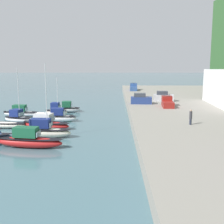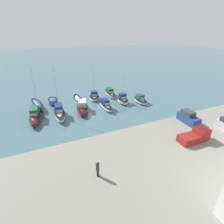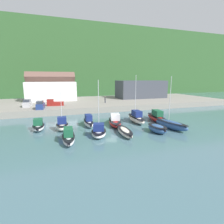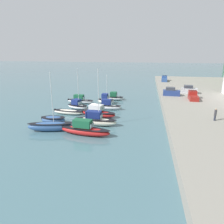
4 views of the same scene
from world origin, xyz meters
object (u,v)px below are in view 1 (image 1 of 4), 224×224
(pickup_truck_0, at_px, (134,87))
(moored_boat_3, at_px, (46,123))
(pickup_truck_1, at_px, (167,102))
(parked_car_1, at_px, (141,99))
(person_on_quay, at_px, (191,117))
(parked_car_0, at_px, (163,97))
(moored_boat_5, at_px, (29,140))
(moored_boat_2, at_px, (59,117))
(moored_boat_6, at_px, (21,112))
(moored_boat_1, at_px, (56,111))
(moored_boat_7, at_px, (18,117))
(moored_boat_8, at_px, (5,125))
(moored_boat_4, at_px, (43,131))

(pickup_truck_0, bearing_deg, moored_boat_3, -108.30)
(moored_boat_3, xyz_separation_m, pickup_truck_1, (-11.78, 20.83, 1.58))
(parked_car_1, height_order, person_on_quay, parked_car_1)
(parked_car_0, relative_size, person_on_quay, 2.04)
(moored_boat_5, distance_m, pickup_truck_0, 52.77)
(moored_boat_2, height_order, moored_boat_6, moored_boat_2)
(pickup_truck_0, bearing_deg, moored_boat_1, -115.34)
(moored_boat_2, bearing_deg, moored_boat_7, -85.53)
(moored_boat_5, relative_size, moored_boat_7, 0.94)
(moored_boat_7, distance_m, moored_boat_8, 4.47)
(moored_boat_3, bearing_deg, pickup_truck_0, 172.55)
(moored_boat_2, xyz_separation_m, moored_boat_3, (5.32, -1.14, 0.02))
(parked_car_1, distance_m, person_on_quay, 20.09)
(moored_boat_1, relative_size, moored_boat_7, 0.79)
(moored_boat_5, distance_m, pickup_truck_1, 30.08)
(moored_boat_2, relative_size, parked_car_0, 1.42)
(moored_boat_4, xyz_separation_m, pickup_truck_1, (-17.01, 20.05, 1.47))
(moored_boat_6, height_order, pickup_truck_0, pickup_truck_0)
(parked_car_0, bearing_deg, pickup_truck_0, -160.78)
(moored_boat_6, xyz_separation_m, parked_car_1, (-5.26, 22.81, 1.78))
(moored_boat_2, height_order, pickup_truck_1, pickup_truck_1)
(moored_boat_7, distance_m, parked_car_1, 24.28)
(parked_car_0, bearing_deg, moored_boat_3, -42.24)
(parked_car_1, bearing_deg, pickup_truck_0, -176.06)
(person_on_quay, bearing_deg, moored_boat_6, -116.62)
(pickup_truck_1, bearing_deg, parked_car_0, 90.23)
(moored_boat_4, height_order, moored_boat_8, moored_boat_4)
(moored_boat_5, bearing_deg, moored_boat_2, -176.13)
(parked_car_0, bearing_deg, moored_boat_6, -66.20)
(moored_boat_5, relative_size, parked_car_0, 2.00)
(moored_boat_6, xyz_separation_m, person_on_quay, (14.11, 28.15, 1.96))
(pickup_truck_0, height_order, pickup_truck_1, same)
(person_on_quay, bearing_deg, parked_car_1, -164.60)
(parked_car_1, bearing_deg, moored_boat_2, -52.50)
(moored_boat_8, distance_m, person_on_quay, 28.37)
(parked_car_0, xyz_separation_m, pickup_truck_0, (-21.38, -5.03, -0.10))
(moored_boat_2, distance_m, pickup_truck_1, 20.78)
(moored_boat_3, bearing_deg, moored_boat_5, 14.98)
(moored_boat_1, xyz_separation_m, moored_boat_6, (0.60, -6.47, -0.17))
(moored_boat_1, height_order, moored_boat_4, moored_boat_4)
(moored_boat_1, bearing_deg, moored_boat_2, 18.15)
(moored_boat_4, distance_m, person_on_quay, 20.73)
(moored_boat_5, relative_size, parked_car_1, 2.02)
(moored_boat_3, xyz_separation_m, person_on_quay, (4.18, 21.41, 1.86))
(moored_boat_3, xyz_separation_m, moored_boat_4, (5.23, 0.78, 0.12))
(moored_boat_5, height_order, moored_boat_7, moored_boat_7)
(moored_boat_5, bearing_deg, parked_car_1, 155.34)
(moored_boat_7, relative_size, parked_car_0, 2.13)
(moored_boat_3, distance_m, moored_boat_6, 12.00)
(parked_car_0, relative_size, pickup_truck_1, 0.91)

